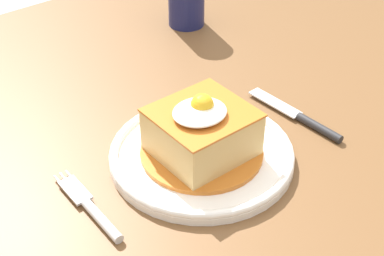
{
  "coord_description": "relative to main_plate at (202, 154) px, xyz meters",
  "views": [
    {
      "loc": [
        -0.41,
        -0.6,
        1.24
      ],
      "look_at": [
        -0.03,
        -0.13,
        0.79
      ],
      "focal_mm": 54.44,
      "sensor_mm": 36.0,
      "label": 1
    }
  ],
  "objects": [
    {
      "name": "dining_table",
      "position": [
        0.03,
        0.15,
        -0.11
      ],
      "size": [
        1.49,
        0.86,
        0.75
      ],
      "color": "brown",
      "rests_on": "ground_plane"
    },
    {
      "name": "main_plate",
      "position": [
        0.0,
        0.0,
        0.0
      ],
      "size": [
        0.24,
        0.24,
        0.02
      ],
      "color": "white",
      "rests_on": "dining_table"
    },
    {
      "name": "sandwich_meal",
      "position": [
        -0.0,
        -0.0,
        0.04
      ],
      "size": [
        0.16,
        0.16,
        0.09
      ],
      "color": "#C66B23",
      "rests_on": "main_plate"
    },
    {
      "name": "fork",
      "position": [
        -0.16,
        0.0,
        -0.0
      ],
      "size": [
        0.02,
        0.14,
        0.01
      ],
      "color": "silver",
      "rests_on": "dining_table"
    },
    {
      "name": "knife",
      "position": [
        0.17,
        -0.03,
        -0.0
      ],
      "size": [
        0.02,
        0.17,
        0.01
      ],
      "color": "#262628",
      "rests_on": "dining_table"
    }
  ]
}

